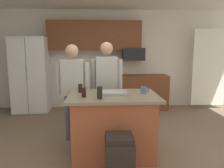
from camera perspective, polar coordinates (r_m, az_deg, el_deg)
floor at (r=3.79m, az=1.44°, el=-16.21°), size 7.04×7.04×0.00m
back_wall at (r=6.23m, az=-0.59°, el=6.18°), size 6.40×0.10×2.60m
french_door_window_panel at (r=6.51m, az=23.15°, el=3.81°), size 0.90×0.06×2.00m
cabinet_run_upper at (r=6.02m, az=-4.40°, el=12.00°), size 2.40×0.38×0.75m
cabinet_run_lower at (r=6.08m, az=5.23°, el=-2.02°), size 1.80×0.63×0.90m
refrigerator at (r=6.09m, az=-19.57°, el=2.18°), size 0.87×0.76×1.88m
microwave_over_range at (r=5.98m, az=5.34°, el=7.45°), size 0.56×0.40×0.32m
kitchen_island at (r=3.46m, az=0.28°, el=-10.22°), size 1.31×0.94×0.94m
person_guest_by_door at (r=4.13m, az=-1.34°, el=0.40°), size 0.57×0.23×1.72m
person_guest_left at (r=3.96m, az=-9.79°, el=-0.53°), size 0.57×0.22×1.68m
mug_ceramic_white at (r=3.44m, az=7.97°, el=-1.54°), size 0.13×0.09×0.10m
glass_stout_tall at (r=3.18m, az=-7.09°, el=-2.10°), size 0.06×0.06×0.14m
glass_short_whisky at (r=3.53m, az=-7.93°, el=-1.03°), size 0.07×0.07×0.13m
glass_dark_ale at (r=3.07m, az=-3.10°, el=-2.16°), size 0.07×0.07×0.17m
serving_tray at (r=3.36m, az=-0.04°, el=-2.26°), size 0.44×0.30×0.04m
trash_bin at (r=2.85m, az=1.83°, el=-18.53°), size 0.34×0.34×0.61m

